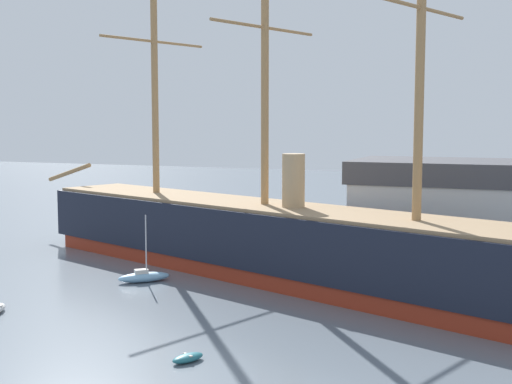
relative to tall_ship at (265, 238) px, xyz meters
The scene contains 4 objects.
tall_ship is the anchor object (origin of this frame).
dinghy_near_centre 26.20m from the tall_ship, 79.84° to the right, with size 1.99×2.55×0.55m.
sailboat_alongside_bow 12.83m from the tall_ship, 145.43° to the right, with size 4.82×4.69×6.73m.
dinghy_far_left 22.66m from the tall_ship, 158.98° to the left, with size 2.98×1.68×0.66m.
Camera 1 is at (20.54, -18.73, 15.79)m, focal length 47.56 mm.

